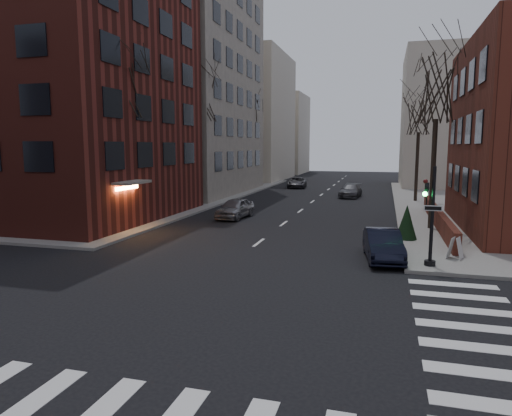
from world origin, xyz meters
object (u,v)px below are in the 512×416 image
(tree_right_a, at_px, (437,91))
(tree_left_a, at_px, (123,85))
(car_lane_silver, at_px, (235,208))
(evergreen_shrub, at_px, (407,222))
(car_lane_far, at_px, (297,182))
(tree_left_b, at_px, (202,98))
(car_lane_gray, at_px, (351,191))
(streetlamp_near, at_px, (190,155))
(streetlamp_far, at_px, (259,152))
(sandwich_board, at_px, (455,248))
(traffic_signal, at_px, (430,222))
(tree_left_c, at_px, (250,118))
(tree_right_b, at_px, (419,115))
(parked_sedan, at_px, (383,245))

(tree_right_a, bearing_deg, tree_left_a, -167.20)
(car_lane_silver, xyz_separation_m, evergreen_shrub, (11.01, -5.01, 0.35))
(tree_right_a, relative_size, car_lane_silver, 2.40)
(tree_left_a, xyz_separation_m, car_lane_far, (4.93, 29.14, -7.84))
(tree_left_b, xyz_separation_m, car_lane_gray, (11.81, 8.52, -8.27))
(streetlamp_near, height_order, streetlamp_far, same)
(sandwich_board, bearing_deg, traffic_signal, -105.98)
(tree_left_b, relative_size, streetlamp_near, 1.72)
(tree_left_c, bearing_deg, streetlamp_far, 73.30)
(car_lane_gray, bearing_deg, tree_left_b, -139.00)
(traffic_signal, height_order, tree_left_a, tree_left_a)
(tree_right_b, distance_m, parked_sedan, 23.21)
(tree_left_b, bearing_deg, traffic_signal, -45.46)
(car_lane_far, bearing_deg, tree_left_a, -105.54)
(tree_right_b, bearing_deg, evergreen_shrub, -94.84)
(car_lane_silver, bearing_deg, traffic_signal, -36.64)
(traffic_signal, xyz_separation_m, tree_left_a, (-16.74, 5.01, 6.56))
(tree_left_c, relative_size, tree_right_a, 1.00)
(evergreen_shrub, bearing_deg, car_lane_far, 111.17)
(tree_left_a, distance_m, tree_right_b, 25.19)
(streetlamp_far, relative_size, car_lane_gray, 1.43)
(tree_left_c, relative_size, evergreen_shrub, 5.43)
(tree_left_b, distance_m, car_lane_gray, 16.75)
(tree_left_a, bearing_deg, tree_left_b, 90.00)
(tree_left_b, bearing_deg, car_lane_far, 73.95)
(car_lane_silver, bearing_deg, streetlamp_far, 106.07)
(car_lane_far, xyz_separation_m, sandwich_board, (13.00, -32.64, -0.01))
(streetlamp_far, height_order, car_lane_silver, streetlamp_far)
(sandwich_board, bearing_deg, evergreen_shrub, 138.38)
(tree_right_a, bearing_deg, streetlamp_far, 125.31)
(car_lane_silver, distance_m, car_lane_far, 23.84)
(tree_left_a, distance_m, parked_sedan, 17.34)
(streetlamp_near, relative_size, car_lane_gray, 1.43)
(streetlamp_far, relative_size, evergreen_shrub, 3.51)
(tree_left_a, bearing_deg, car_lane_gray, 60.07)
(streetlamp_near, bearing_deg, sandwich_board, -33.57)
(tree_right_a, bearing_deg, streetlamp_near, 166.76)
(streetlamp_far, height_order, car_lane_far, streetlamp_far)
(tree_left_a, bearing_deg, car_lane_far, 80.40)
(tree_right_a, height_order, evergreen_shrub, tree_right_a)
(traffic_signal, xyz_separation_m, tree_right_a, (0.86, 9.01, 6.12))
(streetlamp_near, relative_size, parked_sedan, 1.55)
(tree_left_b, xyz_separation_m, tree_right_a, (17.60, -8.00, -0.88))
(tree_right_a, bearing_deg, sandwich_board, -87.45)
(streetlamp_near, relative_size, evergreen_shrub, 3.51)
(tree_left_a, height_order, car_lane_far, tree_left_a)
(streetlamp_far, relative_size, sandwich_board, 6.72)
(tree_right_a, relative_size, evergreen_shrub, 5.43)
(traffic_signal, height_order, tree_left_b, tree_left_b)
(tree_left_c, xyz_separation_m, tree_right_b, (17.60, -8.00, -0.44))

